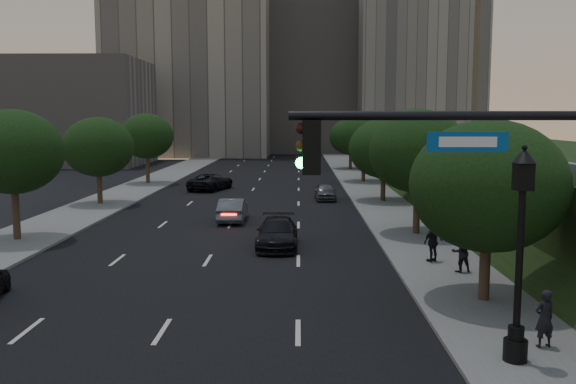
{
  "coord_description": "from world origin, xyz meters",
  "views": [
    {
      "loc": [
        4.01,
        -12.2,
        6.26
      ],
      "look_at": [
        3.62,
        9.66,
        3.6
      ],
      "focal_mm": 38.0,
      "sensor_mm": 36.0,
      "label": 1
    }
  ],
  "objects_px": {
    "sedan_near_right": "(277,233)",
    "pedestrian_a": "(544,318)",
    "pedestrian_b": "(461,252)",
    "pedestrian_c": "(433,241)",
    "traffic_signal_mast": "(532,265)",
    "sedan_far_left": "(211,182)",
    "street_lamp": "(519,265)",
    "sedan_far_right": "(325,192)",
    "sedan_mid_left": "(233,210)"
  },
  "relations": [
    {
      "from": "street_lamp",
      "to": "pedestrian_a",
      "type": "relative_size",
      "value": 3.55
    },
    {
      "from": "sedan_near_right",
      "to": "sedan_far_right",
      "type": "xyz_separation_m",
      "value": [
        3.07,
        17.34,
        -0.05
      ]
    },
    {
      "from": "traffic_signal_mast",
      "to": "pedestrian_b",
      "type": "relative_size",
      "value": 4.32
    },
    {
      "from": "sedan_far_left",
      "to": "sedan_far_right",
      "type": "distance_m",
      "value": 11.56
    },
    {
      "from": "sedan_far_right",
      "to": "pedestrian_b",
      "type": "xyz_separation_m",
      "value": [
        4.45,
        -22.55,
        0.31
      ]
    },
    {
      "from": "pedestrian_a",
      "to": "pedestrian_b",
      "type": "xyz_separation_m",
      "value": [
        -0.1,
        8.05,
        0.02
      ]
    },
    {
      "from": "sedan_near_right",
      "to": "sedan_mid_left",
      "type": "bearing_deg",
      "value": 111.69
    },
    {
      "from": "street_lamp",
      "to": "pedestrian_c",
      "type": "xyz_separation_m",
      "value": [
        0.25,
        10.73,
        -1.61
      ]
    },
    {
      "from": "pedestrian_c",
      "to": "sedan_far_left",
      "type": "bearing_deg",
      "value": -97.71
    },
    {
      "from": "traffic_signal_mast",
      "to": "sedan_mid_left",
      "type": "relative_size",
      "value": 1.62
    },
    {
      "from": "sedan_far_left",
      "to": "pedestrian_a",
      "type": "distance_m",
      "value": 39.53
    },
    {
      "from": "sedan_far_right",
      "to": "pedestrian_c",
      "type": "relative_size",
      "value": 2.17
    },
    {
      "from": "sedan_near_right",
      "to": "pedestrian_a",
      "type": "height_order",
      "value": "pedestrian_a"
    },
    {
      "from": "sedan_far_left",
      "to": "sedan_far_right",
      "type": "bearing_deg",
      "value": 164.29
    },
    {
      "from": "sedan_far_right",
      "to": "pedestrian_c",
      "type": "bearing_deg",
      "value": -81.5
    },
    {
      "from": "sedan_far_right",
      "to": "pedestrian_a",
      "type": "bearing_deg",
      "value": -83.16
    },
    {
      "from": "traffic_signal_mast",
      "to": "pedestrian_a",
      "type": "height_order",
      "value": "traffic_signal_mast"
    },
    {
      "from": "sedan_near_right",
      "to": "pedestrian_c",
      "type": "xyz_separation_m",
      "value": [
        6.78,
        -3.48,
        0.33
      ]
    },
    {
      "from": "traffic_signal_mast",
      "to": "sedan_far_left",
      "type": "bearing_deg",
      "value": 105.67
    },
    {
      "from": "sedan_near_right",
      "to": "pedestrian_b",
      "type": "relative_size",
      "value": 2.98
    },
    {
      "from": "sedan_far_left",
      "to": "pedestrian_c",
      "type": "bearing_deg",
      "value": 133.51
    },
    {
      "from": "traffic_signal_mast",
      "to": "sedan_near_right",
      "type": "relative_size",
      "value": 1.45
    },
    {
      "from": "pedestrian_a",
      "to": "pedestrian_c",
      "type": "xyz_separation_m",
      "value": [
        -0.84,
        9.78,
        0.09
      ]
    },
    {
      "from": "sedan_far_right",
      "to": "traffic_signal_mast",
      "type": "bearing_deg",
      "value": -88.26
    },
    {
      "from": "sedan_far_left",
      "to": "sedan_mid_left",
      "type": "bearing_deg",
      "value": 119.94
    },
    {
      "from": "sedan_mid_left",
      "to": "sedan_far_right",
      "type": "distance_m",
      "value": 11.56
    },
    {
      "from": "sedan_near_right",
      "to": "traffic_signal_mast",
      "type": "bearing_deg",
      "value": -74.43
    },
    {
      "from": "sedan_near_right",
      "to": "pedestrian_c",
      "type": "bearing_deg",
      "value": -27.19
    },
    {
      "from": "sedan_far_left",
      "to": "sedan_far_right",
      "type": "xyz_separation_m",
      "value": [
        9.71,
        -6.27,
        -0.08
      ]
    },
    {
      "from": "pedestrian_b",
      "to": "street_lamp",
      "type": "bearing_deg",
      "value": 73.46
    },
    {
      "from": "sedan_mid_left",
      "to": "sedan_far_right",
      "type": "relative_size",
      "value": 1.14
    },
    {
      "from": "street_lamp",
      "to": "pedestrian_c",
      "type": "bearing_deg",
      "value": 88.66
    },
    {
      "from": "sedan_far_right",
      "to": "pedestrian_a",
      "type": "distance_m",
      "value": 30.94
    },
    {
      "from": "street_lamp",
      "to": "sedan_far_left",
      "type": "distance_m",
      "value": 40.09
    },
    {
      "from": "sedan_far_left",
      "to": "pedestrian_a",
      "type": "bearing_deg",
      "value": 128.29
    },
    {
      "from": "pedestrian_c",
      "to": "sedan_mid_left",
      "type": "bearing_deg",
      "value": -82.39
    },
    {
      "from": "traffic_signal_mast",
      "to": "street_lamp",
      "type": "height_order",
      "value": "traffic_signal_mast"
    },
    {
      "from": "sedan_far_right",
      "to": "pedestrian_c",
      "type": "distance_m",
      "value": 21.15
    },
    {
      "from": "sedan_far_right",
      "to": "sedan_mid_left",
      "type": "bearing_deg",
      "value": -123.17
    },
    {
      "from": "sedan_near_right",
      "to": "pedestrian_a",
      "type": "relative_size",
      "value": 3.05
    },
    {
      "from": "pedestrian_b",
      "to": "pedestrian_c",
      "type": "distance_m",
      "value": 1.88
    },
    {
      "from": "pedestrian_c",
      "to": "sedan_far_right",
      "type": "bearing_deg",
      "value": -113.97
    },
    {
      "from": "pedestrian_a",
      "to": "pedestrian_c",
      "type": "distance_m",
      "value": 9.82
    },
    {
      "from": "sedan_far_right",
      "to": "street_lamp",
      "type": "bearing_deg",
      "value": -85.35
    },
    {
      "from": "street_lamp",
      "to": "sedan_far_left",
      "type": "xyz_separation_m",
      "value": [
        -13.18,
        37.82,
        -1.9
      ]
    },
    {
      "from": "street_lamp",
      "to": "sedan_mid_left",
      "type": "height_order",
      "value": "street_lamp"
    },
    {
      "from": "sedan_mid_left",
      "to": "pedestrian_a",
      "type": "relative_size",
      "value": 2.74
    },
    {
      "from": "sedan_mid_left",
      "to": "pedestrian_a",
      "type": "bearing_deg",
      "value": 116.98
    },
    {
      "from": "street_lamp",
      "to": "sedan_near_right",
      "type": "relative_size",
      "value": 1.16
    },
    {
      "from": "traffic_signal_mast",
      "to": "street_lamp",
      "type": "distance_m",
      "value": 4.62
    }
  ]
}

